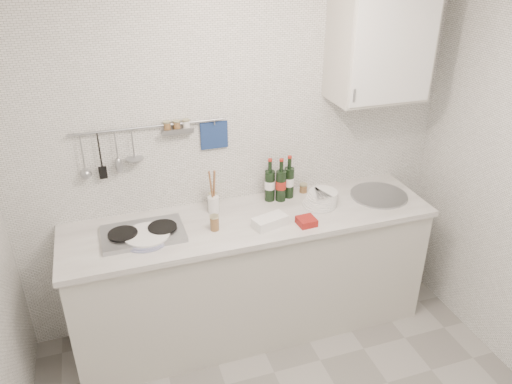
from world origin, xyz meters
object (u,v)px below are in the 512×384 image
utensil_crock (213,202)px  wall_cabinet (380,45)px  plate_stack_hob (146,237)px  plate_stack_sink (321,199)px  wine_bottles (280,179)px

utensil_crock → wall_cabinet: bearing=-1.6°
plate_stack_hob → plate_stack_sink: 1.20m
plate_stack_hob → utensil_crock: 0.52m
utensil_crock → plate_stack_hob: bearing=-157.0°
plate_stack_hob → wall_cabinet: bearing=6.1°
utensil_crock → wine_bottles: bearing=3.8°
wall_cabinet → plate_stack_hob: wall_cabinet is taller
plate_stack_hob → wine_bottles: bearing=13.7°
wall_cabinet → utensil_crock: (-1.11, 0.03, -0.96)m
wall_cabinet → wine_bottles: 1.08m
wall_cabinet → utensil_crock: wall_cabinet is taller
plate_stack_sink → wine_bottles: size_ratio=0.81×
plate_stack_hob → plate_stack_sink: bearing=3.3°
plate_stack_hob → utensil_crock: bearing=23.0°
wine_bottles → utensil_crock: bearing=-176.2°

